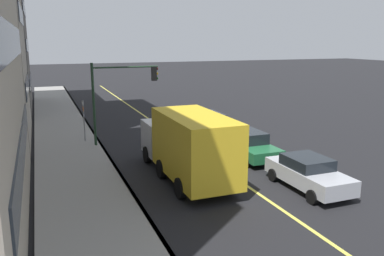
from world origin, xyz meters
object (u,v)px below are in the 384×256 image
(truck_yellow, at_px, (188,144))
(traffic_light_mast, at_px, (120,89))
(car_silver, at_px, (308,173))
(street_sign_post, at_px, (84,118))
(car_green, at_px, (247,144))
(car_navy, at_px, (209,124))

(truck_yellow, bearing_deg, traffic_light_mast, 12.68)
(car_silver, xyz_separation_m, street_sign_post, (11.92, 8.30, 0.90))
(car_green, distance_m, car_silver, 5.34)
(truck_yellow, relative_size, street_sign_post, 2.80)
(car_green, xyz_separation_m, car_silver, (-5.34, -0.10, -0.01))
(truck_yellow, xyz_separation_m, traffic_light_mast, (7.42, 1.67, 1.89))
(car_green, distance_m, car_navy, 5.60)
(car_silver, xyz_separation_m, traffic_light_mast, (10.63, 6.14, 2.84))
(car_green, distance_m, truck_yellow, 4.95)
(car_silver, relative_size, truck_yellow, 0.56)
(car_silver, bearing_deg, street_sign_post, 34.85)
(car_navy, bearing_deg, street_sign_post, 83.23)
(car_silver, xyz_separation_m, car_navy, (10.94, 0.02, 0.07))
(traffic_light_mast, bearing_deg, car_navy, -87.07)
(car_green, distance_m, street_sign_post, 10.56)
(street_sign_post, bearing_deg, car_navy, -96.77)
(traffic_light_mast, bearing_deg, street_sign_post, 59.09)
(traffic_light_mast, relative_size, street_sign_post, 1.85)
(car_silver, distance_m, street_sign_post, 14.56)
(car_navy, height_order, traffic_light_mast, traffic_light_mast)
(car_green, height_order, car_navy, car_navy)
(car_silver, height_order, street_sign_post, street_sign_post)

